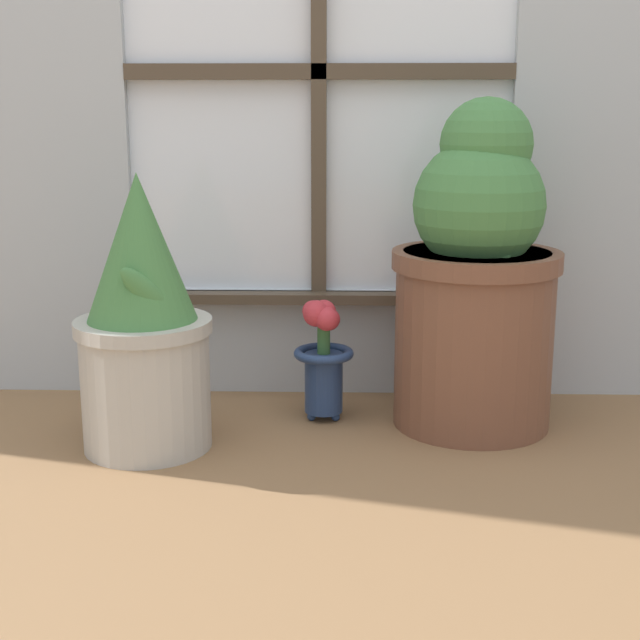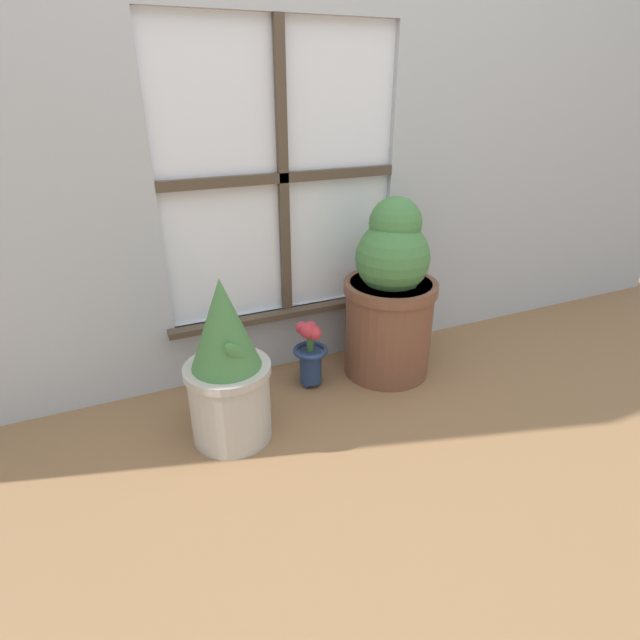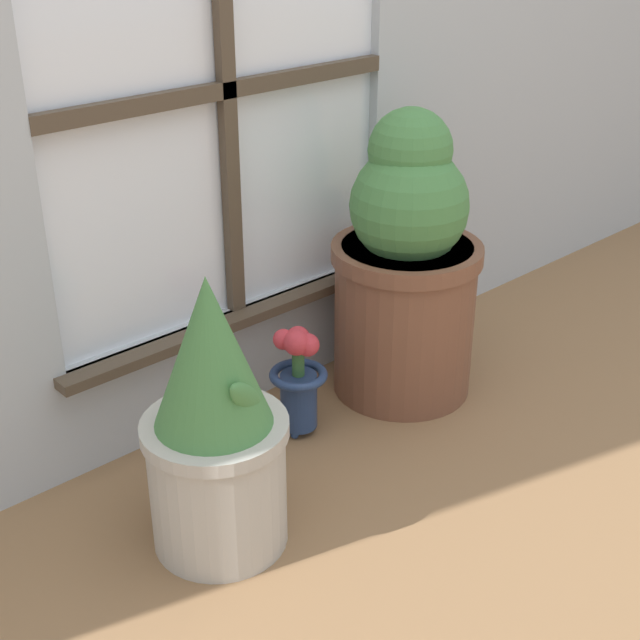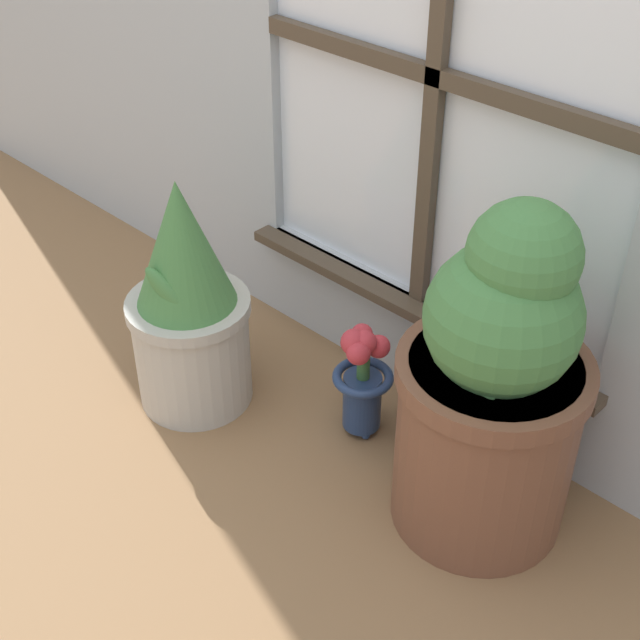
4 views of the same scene
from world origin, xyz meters
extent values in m
plane|color=olive|center=(0.00, 0.00, 0.00)|extent=(10.00, 10.00, 0.00)
cube|color=#B2B7BC|center=(0.00, 0.60, 0.13)|extent=(0.91, 0.05, 0.26)
cube|color=white|center=(0.00, 0.62, 0.78)|extent=(0.91, 0.02, 1.04)
cube|color=#4C3D2D|center=(0.00, 0.59, 0.78)|extent=(0.04, 0.02, 1.04)
cube|color=#4C3D2D|center=(0.00, 0.59, 0.78)|extent=(0.91, 0.02, 0.04)
cube|color=#4C3D2D|center=(0.00, 0.56, 0.25)|extent=(0.97, 0.06, 0.02)
cylinder|color=#B7B2A8|center=(-0.35, 0.20, 0.14)|extent=(0.27, 0.27, 0.28)
cylinder|color=#B7B2A8|center=(-0.35, 0.20, 0.26)|extent=(0.28, 0.28, 0.03)
cylinder|color=#38281E|center=(-0.35, 0.20, 0.27)|extent=(0.24, 0.24, 0.01)
cone|color=#477F42|center=(-0.35, 0.20, 0.42)|extent=(0.22, 0.22, 0.30)
ellipsoid|color=#477F42|center=(-0.33, 0.13, 0.35)|extent=(0.12, 0.07, 0.12)
cylinder|color=brown|center=(0.35, 0.36, 0.20)|extent=(0.35, 0.35, 0.39)
cylinder|color=brown|center=(0.35, 0.36, 0.37)|extent=(0.37, 0.37, 0.04)
cylinder|color=#38281E|center=(0.35, 0.36, 0.39)|extent=(0.32, 0.32, 0.01)
sphere|color=#477F42|center=(0.35, 0.36, 0.49)|extent=(0.28, 0.28, 0.28)
sphere|color=#477F42|center=(0.36, 0.38, 0.62)|extent=(0.20, 0.20, 0.20)
ellipsoid|color=#477F42|center=(0.35, 0.28, 0.48)|extent=(0.17, 0.03, 0.23)
sphere|color=navy|center=(0.02, 0.41, 0.01)|extent=(0.02, 0.02, 0.02)
sphere|color=navy|center=(-0.01, 0.37, 0.01)|extent=(0.02, 0.02, 0.02)
sphere|color=navy|center=(0.04, 0.37, 0.01)|extent=(0.02, 0.02, 0.02)
cylinder|color=navy|center=(0.02, 0.38, 0.09)|extent=(0.09, 0.09, 0.14)
torus|color=navy|center=(0.02, 0.38, 0.16)|extent=(0.14, 0.14, 0.02)
cylinder|color=#386633|center=(0.02, 0.38, 0.19)|extent=(0.03, 0.03, 0.08)
sphere|color=#C6333D|center=(0.02, 0.38, 0.25)|extent=(0.06, 0.06, 0.06)
sphere|color=#C6333D|center=(0.03, 0.42, 0.23)|extent=(0.05, 0.05, 0.05)
sphere|color=#C6333D|center=(-0.01, 0.40, 0.25)|extent=(0.05, 0.05, 0.05)
sphere|color=#C6333D|center=(0.00, 0.37, 0.25)|extent=(0.06, 0.06, 0.06)
sphere|color=#C6333D|center=(0.02, 0.36, 0.24)|extent=(0.05, 0.05, 0.05)
camera|label=1|loc=(0.06, -1.56, 0.69)|focal=50.00mm
camera|label=2|loc=(-0.63, -1.18, 1.09)|focal=28.00mm
camera|label=3|loc=(-1.15, -0.97, 1.19)|focal=50.00mm
camera|label=4|loc=(0.99, -0.77, 1.41)|focal=50.00mm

